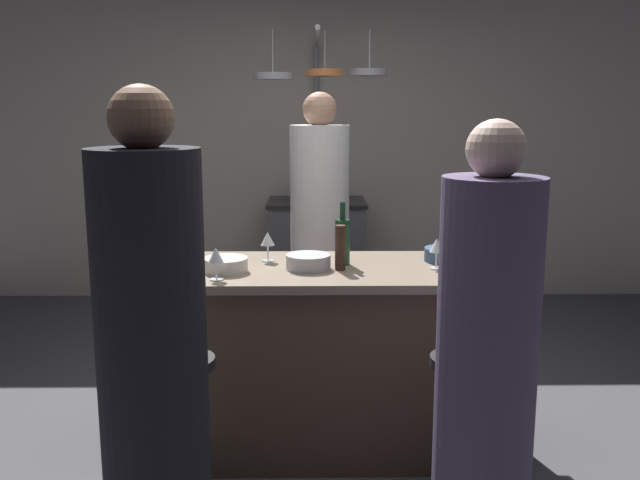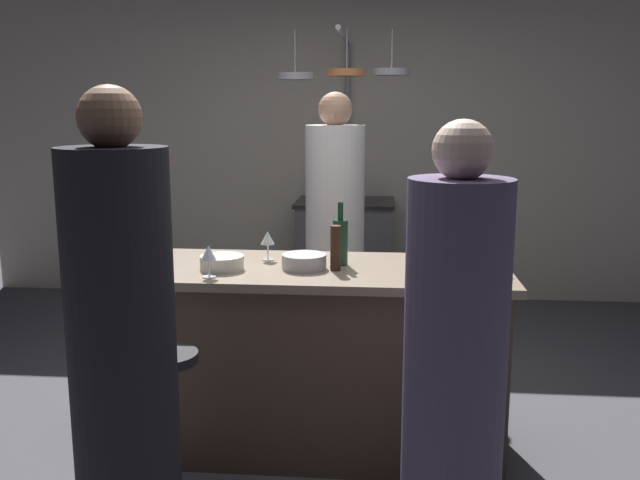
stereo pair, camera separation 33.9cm
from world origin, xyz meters
The scene contains 20 objects.
ground_plane centered at (0.00, 0.00, 0.00)m, with size 9.00×9.00×0.00m, color #4C4C51.
back_wall centered at (0.00, 2.85, 1.30)m, with size 6.40×0.16×2.60m, color beige.
kitchen_island centered at (0.00, 0.00, 0.45)m, with size 1.80×0.72×0.90m.
stove_range centered at (0.00, 2.45, 0.45)m, with size 0.80×0.64×0.89m.
chef centered at (0.01, 1.08, 0.80)m, with size 0.37×0.37×1.73m.
bar_stool_left centered at (-0.55, -0.62, 0.38)m, with size 0.28×0.28×0.68m.
guest_left centered at (-0.57, -1.01, 0.79)m, with size 0.36×0.36×1.71m.
bar_stool_right centered at (0.55, -0.62, 0.38)m, with size 0.28×0.28×0.68m.
guest_right centered at (0.55, -0.98, 0.74)m, with size 0.34×0.34×1.61m.
overhead_pot_rack centered at (0.01, 1.97, 1.68)m, with size 0.91×1.28×2.17m.
pepper_mill centered at (0.09, -0.07, 1.01)m, with size 0.05×0.05×0.21m, color #382319.
wine_bottle_white centered at (0.81, 0.22, 1.01)m, with size 0.07×0.07×0.30m.
wine_bottle_green centered at (0.11, 0.05, 1.02)m, with size 0.07×0.07×0.30m.
wine_bottle_rose centered at (0.80, 0.07, 1.01)m, with size 0.07×0.07×0.29m.
wine_glass_near_right_guest centered at (0.54, -0.05, 1.01)m, with size 0.07×0.07×0.15m.
wine_glass_by_chef centered at (-0.26, 0.12, 1.01)m, with size 0.07×0.07×0.15m.
wine_glass_near_left_guest centered at (-0.46, -0.25, 1.01)m, with size 0.07×0.07×0.15m.
mixing_bowl_steel centered at (-0.06, -0.04, 0.93)m, with size 0.21×0.21×0.07m, color #B7B7BC.
mixing_bowl_blue centered at (0.61, 0.11, 0.93)m, with size 0.21×0.21×0.07m, color #334C6B.
mixing_bowl_ceramic centered at (-0.43, -0.10, 0.93)m, with size 0.20×0.20×0.07m, color silver.
Camera 2 is at (0.30, -3.17, 1.64)m, focal length 38.80 mm.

